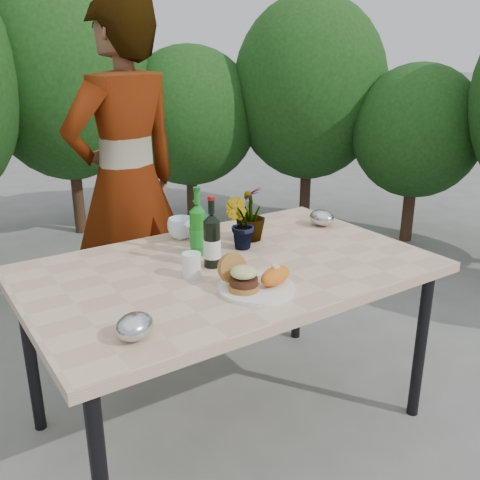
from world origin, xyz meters
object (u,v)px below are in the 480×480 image
wine_bottle (212,241)px  person (127,184)px  patio_table (229,278)px  dinner_plate (257,288)px

wine_bottle → person: (-0.01, 0.83, 0.07)m
patio_table → dinner_plate: size_ratio=5.71×
wine_bottle → person: size_ratio=0.16×
patio_table → wine_bottle: size_ratio=5.57×
person → wine_bottle: bearing=77.4°
patio_table → dinner_plate: bearing=-100.2°
dinner_plate → wine_bottle: 0.30m
dinner_plate → person: person is taller
patio_table → wine_bottle: (-0.06, 0.03, 0.16)m
dinner_plate → wine_bottle: (-0.02, 0.28, 0.10)m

